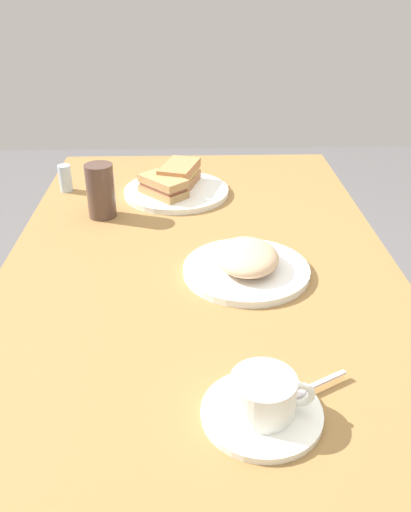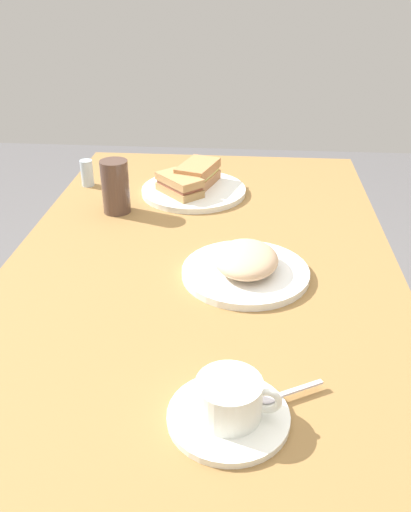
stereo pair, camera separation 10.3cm
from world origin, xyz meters
name	(u,v)px [view 2 (the right image)]	position (x,y,z in m)	size (l,w,h in m)	color
ground_plane	(203,498)	(0.00, 0.00, 0.00)	(6.00, 6.00, 0.00)	#605E5F
dining_table	(203,298)	(0.00, 0.00, 0.63)	(1.26, 0.77, 0.74)	olive
sandwich_plate	(194,191)	(0.33, 0.05, 0.74)	(0.26, 0.26, 0.01)	white
sandwich_front	(198,174)	(0.35, 0.04, 0.78)	(0.15, 0.11, 0.06)	#B77B4F
sandwich_back	(180,185)	(0.29, 0.08, 0.77)	(0.13, 0.13, 0.05)	#AD844E
coffee_saucer	(228,416)	(-0.44, -0.07, 0.74)	(0.16, 0.16, 0.01)	white
coffee_cup	(230,397)	(-0.44, -0.07, 0.77)	(0.09, 0.11, 0.05)	white
spoon	(281,395)	(-0.40, -0.14, 0.75)	(0.06, 0.09, 0.01)	silver
side_plate	(245,272)	(-0.07, -0.09, 0.74)	(0.24, 0.24, 0.01)	white
side_food_pile	(246,259)	(-0.07, -0.09, 0.77)	(0.14, 0.12, 0.04)	#D2AB84
salt_shaker	(87,173)	(0.36, 0.33, 0.77)	(0.03, 0.03, 0.07)	silver
drinking_glass	(115,187)	(0.20, 0.22, 0.80)	(0.06, 0.06, 0.12)	brown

